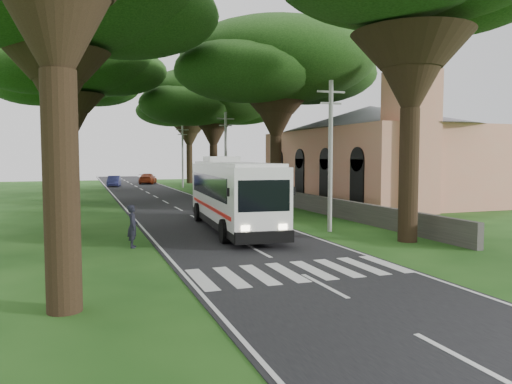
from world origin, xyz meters
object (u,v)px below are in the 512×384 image
(pole_mid, at_px, (226,155))
(pedestrian, at_px, (133,226))
(pole_far, at_px, (183,155))
(pole_near, at_px, (330,153))
(coach_bus, at_px, (232,193))
(distant_car_b, at_px, (114,181))
(church, at_px, (371,146))
(distant_car_c, at_px, (148,179))

(pole_mid, xyz_separation_m, pedestrian, (-10.40, -21.29, -3.23))
(pole_mid, distance_m, pole_far, 20.00)
(pole_near, distance_m, pole_mid, 20.00)
(pole_far, height_order, pedestrian, pole_far)
(pole_far, bearing_deg, coach_bus, -97.13)
(pole_far, bearing_deg, pedestrian, -104.14)
(pole_mid, relative_size, distant_car_b, 1.87)
(pedestrian, bearing_deg, coach_bus, -47.78)
(pole_mid, xyz_separation_m, distant_car_b, (-8.24, 24.92, -3.45))
(church, relative_size, pedestrian, 12.64)
(distant_car_b, bearing_deg, pedestrian, -83.60)
(pole_mid, relative_size, coach_bus, 0.63)
(pole_mid, height_order, pole_far, same)
(pedestrian, bearing_deg, distant_car_c, 1.05)
(pole_mid, distance_m, distant_car_b, 26.47)
(church, relative_size, pole_near, 3.00)
(pole_near, xyz_separation_m, pole_mid, (0.00, 20.00, 0.00))
(pole_far, bearing_deg, pole_mid, -90.00)
(pole_mid, height_order, pedestrian, pole_mid)
(pole_near, bearing_deg, pole_far, 90.00)
(coach_bus, bearing_deg, distant_car_b, 99.13)
(pole_far, relative_size, distant_car_c, 1.54)
(pole_far, distance_m, distant_car_b, 10.20)
(coach_bus, distance_m, pedestrian, 6.89)
(pole_mid, bearing_deg, church, -19.81)
(church, height_order, pedestrian, church)
(church, height_order, distant_car_b, church)
(church, height_order, distant_car_c, church)
(pole_far, height_order, distant_car_c, pole_far)
(pole_near, relative_size, pedestrian, 4.21)
(distant_car_b, bearing_deg, coach_bus, -76.15)
(church, distance_m, pole_near, 19.88)
(coach_bus, height_order, distant_car_c, coach_bus)
(church, xyz_separation_m, pedestrian, (-22.76, -16.83, -3.96))
(church, bearing_deg, distant_car_b, 125.05)
(church, height_order, coach_bus, church)
(pole_mid, distance_m, pedestrian, 23.91)
(distant_car_b, xyz_separation_m, distant_car_c, (5.03, 4.92, 0.05))
(distant_car_b, relative_size, distant_car_c, 0.82)
(distant_car_b, height_order, pedestrian, pedestrian)
(church, bearing_deg, pedestrian, -143.52)
(pole_mid, height_order, distant_car_c, pole_mid)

